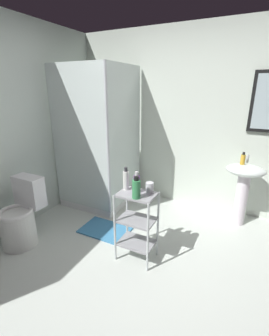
{
  "coord_description": "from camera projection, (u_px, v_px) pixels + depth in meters",
  "views": [
    {
      "loc": [
        0.7,
        -1.52,
        1.71
      ],
      "look_at": [
        -0.4,
        0.69,
        0.86
      ],
      "focal_mm": 25.08,
      "sensor_mm": 36.0,
      "label": 1
    }
  ],
  "objects": [
    {
      "name": "lotion_bottle_white",
      "position": [
        126.0,
        180.0,
        2.31
      ],
      "size": [
        0.06,
        0.06,
        0.24
      ],
      "color": "white",
      "rests_on": "storage_cart"
    },
    {
      "name": "hand_soap_bottle",
      "position": [
        243.0,
        159.0,
        2.87
      ],
      "size": [
        0.05,
        0.05,
        0.15
      ],
      "color": "gold",
      "rests_on": "pedestal_sink"
    },
    {
      "name": "sink_faucet",
      "position": [
        248.0,
        159.0,
        2.94
      ],
      "size": [
        0.03,
        0.03,
        0.1
      ],
      "primitive_type": "cylinder",
      "color": "silver",
      "rests_on": "pedestal_sink"
    },
    {
      "name": "conditioner_bottle_purple",
      "position": [
        137.0,
        183.0,
        2.27
      ],
      "size": [
        0.06,
        0.06,
        0.21
      ],
      "color": "#83489F",
      "rests_on": "storage_cart"
    },
    {
      "name": "shower_stall",
      "position": [
        102.0,
        175.0,
        3.52
      ],
      "size": [
        0.92,
        0.92,
        2.0
      ],
      "color": "white",
      "rests_on": "ground_plane"
    },
    {
      "name": "wall_back",
      "position": [
        198.0,
        122.0,
        3.29
      ],
      "size": [
        4.2,
        0.14,
        2.5
      ],
      "color": "silver",
      "rests_on": "ground_plane"
    },
    {
      "name": "toilet",
      "position": [
        21.0,
        218.0,
        2.64
      ],
      "size": [
        0.37,
        0.49,
        0.76
      ],
      "color": "white",
      "rests_on": "ground_plane"
    },
    {
      "name": "ground_plane",
      "position": [
        140.0,
        286.0,
        2.14
      ],
      "size": [
        4.2,
        4.2,
        0.02
      ],
      "primitive_type": "cube",
      "color": "silver"
    },
    {
      "name": "storage_cart",
      "position": [
        137.0,
        221.0,
        2.36
      ],
      "size": [
        0.38,
        0.28,
        0.74
      ],
      "color": "silver",
      "rests_on": "ground_plane"
    },
    {
      "name": "bath_mat",
      "position": [
        105.0,
        230.0,
        2.95
      ],
      "size": [
        0.6,
        0.4,
        0.02
      ],
      "primitive_type": "cube",
      "color": "teal",
      "rests_on": "ground_plane"
    },
    {
      "name": "body_wash_bottle_green",
      "position": [
        136.0,
        189.0,
        2.14
      ],
      "size": [
        0.08,
        0.08,
        0.21
      ],
      "color": "#3A9155",
      "rests_on": "storage_cart"
    },
    {
      "name": "pedestal_sink",
      "position": [
        244.0,
        183.0,
        2.93
      ],
      "size": [
        0.46,
        0.37,
        0.81
      ],
      "color": "white",
      "rests_on": "ground_plane"
    },
    {
      "name": "rinse_cup",
      "position": [
        150.0,
        188.0,
        2.26
      ],
      "size": [
        0.08,
        0.08,
        0.11
      ],
      "primitive_type": "cylinder",
      "color": "silver",
      "rests_on": "storage_cart"
    }
  ]
}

